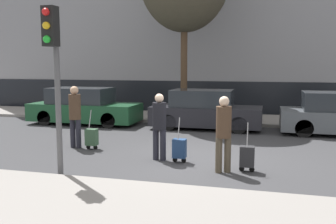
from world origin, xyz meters
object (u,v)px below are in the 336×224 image
(parked_car_1, at_px, (205,111))
(pedestrian_center, at_px, (159,123))
(pedestrian_right, at_px, (224,130))
(trolley_left, at_px, (92,137))
(trolley_center, at_px, (179,149))
(parked_car_0, at_px, (84,107))
(traffic_light, at_px, (53,57))
(pedestrian_left, at_px, (75,113))
(trolley_right, at_px, (247,157))

(parked_car_1, height_order, pedestrian_center, pedestrian_center)
(parked_car_1, bearing_deg, pedestrian_right, -76.75)
(trolley_left, distance_m, trolley_center, 2.86)
(pedestrian_center, bearing_deg, parked_car_1, -83.40)
(parked_car_0, relative_size, pedestrian_center, 2.63)
(parked_car_0, height_order, trolley_left, parked_car_0)
(pedestrian_center, bearing_deg, traffic_light, 60.19)
(pedestrian_center, xyz_separation_m, trolley_center, (0.54, -0.10, -0.61))
(trolley_left, xyz_separation_m, trolley_center, (2.75, -0.78, -0.00))
(trolley_left, height_order, traffic_light, traffic_light)
(parked_car_1, height_order, trolley_center, parked_car_1)
(trolley_center, xyz_separation_m, traffic_light, (-2.22, -1.89, 2.20))
(pedestrian_left, relative_size, trolley_center, 1.59)
(pedestrian_center, height_order, pedestrian_right, pedestrian_right)
(trolley_center, bearing_deg, pedestrian_right, -27.52)
(pedestrian_center, relative_size, traffic_light, 0.47)
(pedestrian_center, bearing_deg, pedestrian_right, 167.98)
(parked_car_0, relative_size, trolley_center, 3.94)
(trolley_left, height_order, pedestrian_right, pedestrian_right)
(trolley_right, bearing_deg, pedestrian_left, 165.82)
(trolley_center, distance_m, traffic_light, 3.65)
(pedestrian_center, bearing_deg, trolley_right, 177.68)
(trolley_right, height_order, traffic_light, traffic_light)
(parked_car_0, bearing_deg, pedestrian_center, -46.54)
(trolley_left, distance_m, pedestrian_center, 2.39)
(parked_car_1, relative_size, pedestrian_center, 2.43)
(trolley_center, height_order, trolley_right, trolley_center)
(trolley_center, height_order, pedestrian_right, pedestrian_right)
(pedestrian_left, distance_m, trolley_right, 5.14)
(pedestrian_left, distance_m, traffic_light, 3.31)
(trolley_right, bearing_deg, traffic_light, -158.95)
(trolley_left, relative_size, trolley_right, 1.01)
(parked_car_0, height_order, pedestrian_left, pedestrian_left)
(pedestrian_right, bearing_deg, traffic_light, -0.19)
(parked_car_1, height_order, traffic_light, traffic_light)
(pedestrian_right, bearing_deg, pedestrian_center, -43.66)
(pedestrian_right, xyz_separation_m, trolley_right, (0.51, 0.20, -0.62))
(pedestrian_center, bearing_deg, trolley_left, -6.64)
(parked_car_0, relative_size, pedestrian_left, 2.48)
(parked_car_1, xyz_separation_m, traffic_light, (-2.01, -7.01, 1.87))
(pedestrian_center, distance_m, pedestrian_right, 1.82)
(pedestrian_left, bearing_deg, trolley_right, 173.83)
(trolley_left, bearing_deg, pedestrian_right, -19.43)
(parked_car_0, height_order, pedestrian_right, pedestrian_right)
(pedestrian_right, bearing_deg, parked_car_0, -62.72)
(parked_car_0, relative_size, parked_car_1, 1.08)
(pedestrian_center, xyz_separation_m, pedestrian_right, (1.68, -0.69, 0.02))
(parked_car_0, xyz_separation_m, parked_car_1, (4.98, 0.12, -0.00))
(trolley_right, bearing_deg, trolley_center, 166.54)
(trolley_left, xyz_separation_m, traffic_light, (0.53, -2.66, 2.19))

